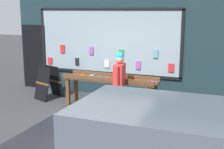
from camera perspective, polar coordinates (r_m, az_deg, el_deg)
name	(u,v)px	position (r m, az deg, el deg)	size (l,w,h in m)	color
ground_plane	(94,121)	(7.48, -3.31, -8.53)	(40.00, 40.00, 0.00)	#38383A
shopfront_facade	(125,39)	(9.30, 2.37, 6.45)	(7.44, 0.29, 3.49)	#192D33
display_table_main	(110,82)	(8.18, -0.32, -1.40)	(2.54, 0.65, 0.91)	brown
person_browsing	(119,80)	(7.57, 1.36, -0.96)	(0.27, 0.64, 1.60)	black
small_dog	(102,106)	(7.65, -1.81, -5.79)	(0.41, 0.54, 0.41)	white
sandwich_board_sign	(49,82)	(9.39, -11.48, -1.41)	(0.77, 0.85, 0.96)	black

